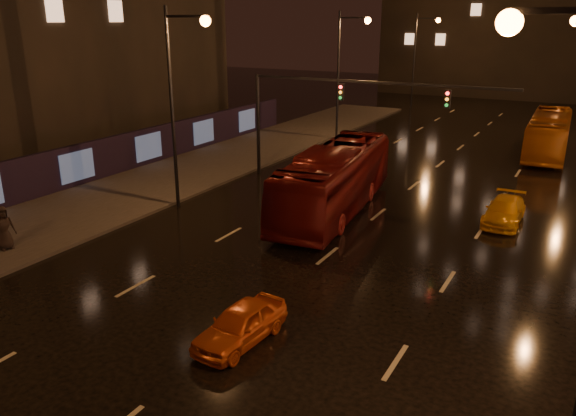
{
  "coord_description": "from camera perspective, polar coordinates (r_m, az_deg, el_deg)",
  "views": [
    {
      "loc": [
        9.05,
        -9.61,
        9.34
      ],
      "look_at": [
        -0.87,
        8.17,
        2.5
      ],
      "focal_mm": 35.0,
      "sensor_mm": 36.0,
      "label": 1
    }
  ],
  "objects": [
    {
      "name": "sidewalk_left",
      "position": [
        34.64,
        -12.87,
        2.58
      ],
      "size": [
        7.0,
        70.0,
        0.15
      ],
      "primitive_type": "cube",
      "color": "#38332D",
      "rests_on": "ground"
    },
    {
      "name": "bus_curb",
      "position": [
        44.87,
        24.96,
        6.82
      ],
      "size": [
        3.0,
        11.06,
        3.06
      ],
      "primitive_type": "imported",
      "rotation": [
        0.0,
        0.0,
        0.04
      ],
      "color": "#A14E10",
      "rests_on": "ground"
    },
    {
      "name": "taxi_far",
      "position": [
        29.0,
        21.13,
        -0.28
      ],
      "size": [
        1.7,
        4.08,
        1.18
      ],
      "primitive_type": "imported",
      "rotation": [
        0.0,
        0.0,
        0.01
      ],
      "color": "orange",
      "rests_on": "ground"
    },
    {
      "name": "pedestrian_c",
      "position": [
        26.31,
        -26.95,
        -1.8
      ],
      "size": [
        0.79,
        1.03,
        1.88
      ],
      "primitive_type": "imported",
      "rotation": [
        0.0,
        0.0,
        1.35
      ],
      "color": "black",
      "rests_on": "sidewalk_left"
    },
    {
      "name": "bus_red",
      "position": [
        28.5,
        4.79,
        2.9
      ],
      "size": [
        4.25,
        12.25,
        3.34
      ],
      "primitive_type": "imported",
      "rotation": [
        0.0,
        0.0,
        0.12
      ],
      "color": "#5D0E0D",
      "rests_on": "ground"
    },
    {
      "name": "ground",
      "position": [
        32.34,
        11.62,
        1.39
      ],
      "size": [
        140.0,
        140.0,
        0.0
      ],
      "primitive_type": "plane",
      "color": "black",
      "rests_on": "ground"
    },
    {
      "name": "taxi_near",
      "position": [
        17.4,
        -4.85,
        -11.68
      ],
      "size": [
        1.69,
        3.6,
        1.19
      ],
      "primitive_type": "imported",
      "rotation": [
        0.0,
        0.0,
        -0.08
      ],
      "color": "#D24E13",
      "rests_on": "ground"
    },
    {
      "name": "traffic_signal",
      "position": [
        33.12,
        3.69,
        10.54
      ],
      "size": [
        15.31,
        0.32,
        6.2
      ],
      "color": "black",
      "rests_on": "ground"
    },
    {
      "name": "hoarding_left",
      "position": [
        34.95,
        -20.84,
        3.96
      ],
      "size": [
        0.3,
        46.0,
        2.5
      ],
      "primitive_type": "cube",
      "color": "black",
      "rests_on": "ground"
    }
  ]
}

